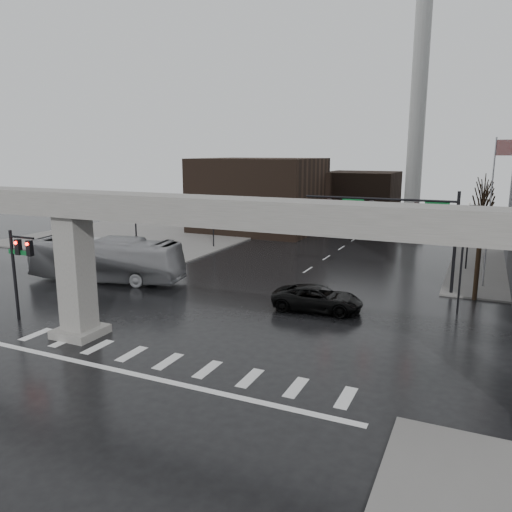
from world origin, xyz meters
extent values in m
plane|color=black|center=(0.00, 0.00, 0.00)|extent=(160.00, 160.00, 0.00)
cube|color=slate|center=(-26.00, 36.00, 0.07)|extent=(28.00, 36.00, 0.15)
cube|color=gray|center=(0.00, 0.00, 8.00)|extent=(48.00, 2.20, 1.40)
cube|color=gray|center=(-7.00, 0.00, 3.65)|extent=(1.60, 1.60, 7.30)
cube|color=gray|center=(-7.00, 0.00, 0.25)|extent=(2.60, 2.60, 0.50)
cube|color=black|center=(-14.00, 42.00, 5.00)|extent=(16.00, 14.00, 10.00)
cube|color=black|center=(-2.00, 52.00, 4.00)|extent=(10.00, 10.00, 8.00)
cylinder|color=silver|center=(6.00, 46.00, 15.00)|extent=(2.00, 2.00, 30.00)
cylinder|color=gray|center=(6.00, 46.00, 0.60)|extent=(3.60, 3.60, 1.20)
cylinder|color=black|center=(12.80, 18.80, 4.00)|extent=(0.24, 0.24, 8.00)
cylinder|color=black|center=(6.80, 18.80, 7.20)|extent=(12.00, 0.18, 0.18)
cube|color=black|center=(9.80, 18.80, 6.55)|extent=(0.35, 0.30, 1.00)
cube|color=black|center=(6.30, 18.80, 6.55)|extent=(0.35, 0.30, 1.00)
cube|color=black|center=(2.80, 18.80, 6.55)|extent=(0.35, 0.30, 1.00)
sphere|color=#FF0C05|center=(9.80, 18.62, 6.85)|extent=(0.20, 0.20, 0.20)
cube|color=#0C5624|center=(11.30, 18.80, 7.00)|extent=(1.80, 0.05, 0.35)
cube|color=#0C5624|center=(4.80, 18.80, 7.00)|extent=(1.80, 0.05, 0.35)
cylinder|color=black|center=(-12.80, 0.50, 3.00)|extent=(0.20, 0.20, 6.00)
cylinder|color=black|center=(-11.80, 0.50, 5.60)|extent=(2.00, 0.14, 0.14)
cube|color=black|center=(-12.20, 0.50, 4.95)|extent=(0.35, 0.30, 1.00)
cube|color=black|center=(-11.20, 0.50, 4.95)|extent=(0.35, 0.30, 1.00)
cube|color=#0C5624|center=(-12.30, 0.50, 4.60)|extent=(1.60, 0.05, 0.30)
cylinder|color=silver|center=(15.00, 22.00, 6.00)|extent=(0.12, 0.12, 12.00)
cube|color=#B31D13|center=(16.00, 22.00, 11.20)|extent=(2.00, 0.03, 1.20)
cylinder|color=black|center=(13.50, 14.00, 2.40)|extent=(0.14, 0.14, 4.80)
cube|color=black|center=(13.50, 14.00, 4.75)|extent=(0.90, 0.06, 0.06)
sphere|color=silver|center=(13.05, 14.00, 4.95)|extent=(0.32, 0.32, 0.32)
sphere|color=silver|center=(13.95, 14.00, 4.95)|extent=(0.32, 0.32, 0.32)
cylinder|color=black|center=(13.50, 28.00, 2.40)|extent=(0.14, 0.14, 4.80)
cube|color=black|center=(13.50, 28.00, 4.75)|extent=(0.90, 0.06, 0.06)
sphere|color=silver|center=(13.05, 28.00, 4.95)|extent=(0.32, 0.32, 0.32)
sphere|color=silver|center=(13.95, 28.00, 4.95)|extent=(0.32, 0.32, 0.32)
cylinder|color=black|center=(13.50, 42.00, 2.40)|extent=(0.14, 0.14, 4.80)
cube|color=black|center=(13.50, 42.00, 4.75)|extent=(0.90, 0.06, 0.06)
sphere|color=silver|center=(13.05, 42.00, 4.95)|extent=(0.32, 0.32, 0.32)
sphere|color=silver|center=(13.95, 42.00, 4.95)|extent=(0.32, 0.32, 0.32)
cylinder|color=black|center=(-13.50, 14.00, 2.40)|extent=(0.14, 0.14, 4.80)
cube|color=black|center=(-13.50, 14.00, 4.75)|extent=(0.90, 0.06, 0.06)
sphere|color=silver|center=(-13.95, 14.00, 4.95)|extent=(0.32, 0.32, 0.32)
sphere|color=silver|center=(-13.05, 14.00, 4.95)|extent=(0.32, 0.32, 0.32)
cylinder|color=black|center=(-13.50, 28.00, 2.40)|extent=(0.14, 0.14, 4.80)
cube|color=black|center=(-13.50, 28.00, 4.75)|extent=(0.90, 0.06, 0.06)
sphere|color=silver|center=(-13.95, 28.00, 4.95)|extent=(0.32, 0.32, 0.32)
sphere|color=silver|center=(-13.05, 28.00, 4.95)|extent=(0.32, 0.32, 0.32)
cylinder|color=black|center=(-13.50, 42.00, 2.40)|extent=(0.14, 0.14, 4.80)
cube|color=black|center=(-13.50, 42.00, 4.75)|extent=(0.90, 0.06, 0.06)
sphere|color=silver|center=(-13.95, 42.00, 4.95)|extent=(0.32, 0.32, 0.32)
sphere|color=silver|center=(-13.05, 42.00, 4.95)|extent=(0.32, 0.32, 0.32)
cylinder|color=black|center=(14.50, 18.00, 2.27)|extent=(0.34, 0.34, 4.55)
cylinder|color=black|center=(14.50, 18.00, 6.01)|extent=(0.12, 1.52, 2.98)
cylinder|color=black|center=(15.00, 18.25, 5.78)|extent=(0.83, 1.14, 2.51)
cylinder|color=black|center=(14.50, 26.00, 2.33)|extent=(0.34, 0.34, 4.66)
cylinder|color=black|center=(14.50, 26.00, 6.15)|extent=(0.12, 1.55, 3.05)
cylinder|color=black|center=(15.00, 26.25, 5.91)|extent=(0.85, 1.16, 2.57)
cylinder|color=black|center=(14.50, 34.00, 2.38)|extent=(0.34, 0.34, 4.76)
cylinder|color=black|center=(14.50, 34.00, 6.29)|extent=(0.12, 1.59, 3.11)
cylinder|color=black|center=(15.00, 34.25, 6.05)|extent=(0.86, 1.18, 2.62)
cylinder|color=black|center=(14.50, 42.00, 2.43)|extent=(0.34, 0.34, 4.87)
cylinder|color=black|center=(14.50, 42.00, 6.43)|extent=(0.12, 1.62, 3.18)
cylinder|color=black|center=(15.00, 42.25, 6.18)|extent=(0.88, 1.20, 2.68)
cylinder|color=black|center=(14.50, 50.00, 2.48)|extent=(0.34, 0.34, 4.97)
cylinder|color=black|center=(14.50, 50.00, 6.57)|extent=(0.12, 1.65, 3.25)
cylinder|color=black|center=(15.00, 50.25, 6.31)|extent=(0.89, 1.23, 2.74)
imported|color=black|center=(4.53, 10.64, 0.87)|extent=(6.50, 3.48, 1.73)
imported|color=#97979B|center=(-14.47, 10.98, 1.87)|extent=(13.80, 5.37, 3.75)
camera|label=1|loc=(14.50, -21.54, 10.90)|focal=35.00mm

